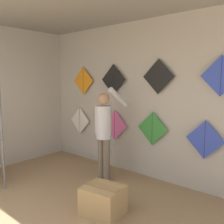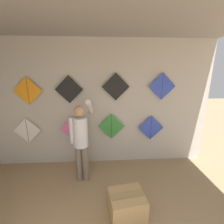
{
  "view_description": "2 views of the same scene",
  "coord_description": "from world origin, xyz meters",
  "views": [
    {
      "loc": [
        2.66,
        -0.49,
        1.76
      ],
      "look_at": [
        -0.32,
        2.96,
        1.17
      ],
      "focal_mm": 40.0,
      "sensor_mm": 36.0,
      "label": 1
    },
    {
      "loc": [
        0.23,
        -0.01,
        2.1
      ],
      "look_at": [
        0.4,
        2.96,
        1.32
      ],
      "focal_mm": 24.0,
      "sensor_mm": 36.0,
      "label": 2
    }
  ],
  "objects": [
    {
      "name": "back_panel",
      "position": [
        0.0,
        3.29,
        1.4
      ],
      "size": [
        5.26,
        0.06,
        2.8
      ],
      "primitive_type": "cube",
      "color": "#BCB7AD",
      "rests_on": "ground"
    },
    {
      "name": "shopkeeper",
      "position": [
        -0.21,
        2.63,
        0.92
      ],
      "size": [
        0.42,
        0.56,
        1.64
      ],
      "rotation": [
        0.0,
        0.0,
        -0.08
      ],
      "color": "#726656",
      "rests_on": "ground"
    },
    {
      "name": "cardboard_box",
      "position": [
        0.55,
        1.77,
        0.19
      ],
      "size": [
        0.56,
        0.5,
        0.39
      ],
      "rotation": [
        0.0,
        0.0,
        0.15
      ],
      "color": "tan",
      "rests_on": "ground"
    },
    {
      "name": "kite_0",
      "position": [
        -1.48,
        3.2,
        0.85
      ],
      "size": [
        0.59,
        0.01,
        0.59
      ],
      "color": "white"
    },
    {
      "name": "kite_1",
      "position": [
        -0.46,
        3.2,
        0.85
      ],
      "size": [
        0.59,
        0.04,
        0.73
      ],
      "color": "pink"
    },
    {
      "name": "kite_2",
      "position": [
        0.4,
        3.2,
        0.92
      ],
      "size": [
        0.59,
        0.01,
        0.59
      ],
      "color": "#338C38"
    },
    {
      "name": "kite_3",
      "position": [
        1.32,
        3.2,
        0.86
      ],
      "size": [
        0.59,
        0.01,
        0.59
      ],
      "color": "blue"
    },
    {
      "name": "kite_4",
      "position": [
        -1.35,
        3.2,
        1.74
      ],
      "size": [
        0.59,
        0.01,
        0.59
      ],
      "color": "orange"
    },
    {
      "name": "kite_5",
      "position": [
        -0.5,
        3.2,
        1.76
      ],
      "size": [
        0.59,
        0.01,
        0.59
      ],
      "color": "black"
    },
    {
      "name": "kite_6",
      "position": [
        0.49,
        3.2,
        1.81
      ],
      "size": [
        0.59,
        0.01,
        0.59
      ],
      "color": "black"
    },
    {
      "name": "kite_7",
      "position": [
        1.5,
        3.2,
        1.82
      ],
      "size": [
        0.59,
        0.01,
        0.59
      ],
      "color": "blue"
    }
  ]
}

